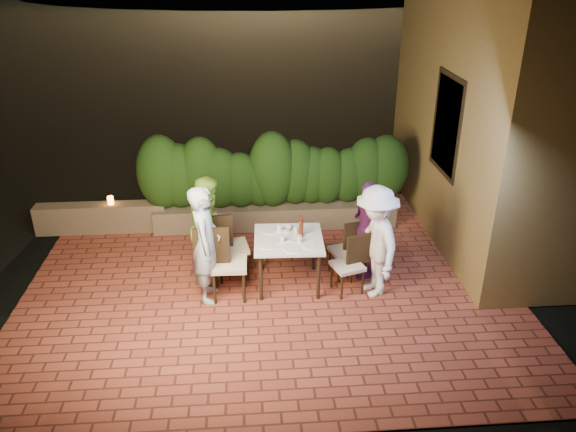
{
  "coord_description": "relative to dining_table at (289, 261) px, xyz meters",
  "views": [
    {
      "loc": [
        -0.27,
        -6.62,
        4.42
      ],
      "look_at": [
        0.28,
        0.44,
        1.05
      ],
      "focal_mm": 35.0,
      "sensor_mm": 36.0,
      "label": 1
    }
  ],
  "objects": [
    {
      "name": "diner_green",
      "position": [
        -1.12,
        0.34,
        0.41
      ],
      "size": [
        0.67,
        0.82,
        1.57
      ],
      "primitive_type": "imported",
      "rotation": [
        0.0,
        0.0,
        1.47
      ],
      "color": "#8FCA3F",
      "rests_on": "ground"
    },
    {
      "name": "glass_sw",
      "position": [
        -0.12,
        0.2,
        0.44
      ],
      "size": [
        0.07,
        0.07,
        0.12
      ],
      "primitive_type": "cylinder",
      "color": "silver",
      "rests_on": "dining_table"
    },
    {
      "name": "window_pane",
      "position": [
        2.54,
        1.16,
        1.62
      ],
      "size": [
        0.08,
        1.0,
        1.4
      ],
      "primitive_type": "cube",
      "color": "black",
      "rests_on": "building_wall"
    },
    {
      "name": "plate_nw",
      "position": [
        -0.31,
        -0.21,
        0.38
      ],
      "size": [
        0.22,
        0.22,
        0.01
      ],
      "primitive_type": "cylinder",
      "color": "white",
      "rests_on": "dining_table"
    },
    {
      "name": "terrace_floor",
      "position": [
        -0.28,
        0.16,
        -0.45
      ],
      "size": [
        7.0,
        6.0,
        0.15
      ],
      "primitive_type": "cube",
      "color": "brown",
      "rests_on": "ground"
    },
    {
      "name": "diner_white",
      "position": [
        1.17,
        -0.31,
        0.43
      ],
      "size": [
        0.79,
        1.14,
        1.62
      ],
      "primitive_type": "imported",
      "rotation": [
        0.0,
        0.0,
        -1.38
      ],
      "color": "white",
      "rests_on": "ground"
    },
    {
      "name": "chair_right_front",
      "position": [
        0.81,
        -0.24,
        0.05
      ],
      "size": [
        0.5,
        0.5,
        0.86
      ],
      "primitive_type": null,
      "rotation": [
        0.0,
        0.0,
        3.45
      ],
      "color": "black",
      "rests_on": "ground"
    },
    {
      "name": "planter",
      "position": [
        -0.08,
        1.96,
        -0.17
      ],
      "size": [
        4.2,
        0.55,
        0.4
      ],
      "primitive_type": "cube",
      "color": "brown",
      "rests_on": "ground"
    },
    {
      "name": "plate_front",
      "position": [
        0.02,
        -0.34,
        0.38
      ],
      "size": [
        0.23,
        0.23,
        0.01
      ],
      "primitive_type": "cylinder",
      "color": "white",
      "rests_on": "dining_table"
    },
    {
      "name": "window_frame",
      "position": [
        2.53,
        1.16,
        1.62
      ],
      "size": [
        0.06,
        1.15,
        1.55
      ],
      "primitive_type": "cube",
      "color": "black",
      "rests_on": "building_wall"
    },
    {
      "name": "plate_sw",
      "position": [
        -0.25,
        0.22,
        0.38
      ],
      "size": [
        0.2,
        0.2,
        0.01
      ],
      "primitive_type": "cylinder",
      "color": "white",
      "rests_on": "dining_table"
    },
    {
      "name": "beer_bottle",
      "position": [
        0.18,
        0.04,
        0.54
      ],
      "size": [
        0.06,
        0.06,
        0.33
      ],
      "primitive_type": null,
      "color": "#4C1C0C",
      "rests_on": "dining_table"
    },
    {
      "name": "chair_left_front",
      "position": [
        -0.84,
        -0.23,
        0.16
      ],
      "size": [
        0.5,
        0.5,
        1.06
      ],
      "primitive_type": null,
      "rotation": [
        0.0,
        0.0,
        -0.02
      ],
      "color": "black",
      "rests_on": "ground"
    },
    {
      "name": "glass_ne",
      "position": [
        0.14,
        -0.14,
        0.43
      ],
      "size": [
        0.06,
        0.06,
        0.11
      ],
      "primitive_type": "cylinder",
      "color": "silver",
      "rests_on": "dining_table"
    },
    {
      "name": "ground",
      "position": [
        -0.28,
        -0.34,
        -0.4
      ],
      "size": [
        400.0,
        400.0,
        0.0
      ],
      "primitive_type": "plane",
      "color": "black",
      "rests_on": "ground"
    },
    {
      "name": "parapet_lamp",
      "position": [
        -2.88,
        1.96,
        0.2
      ],
      "size": [
        0.1,
        0.1,
        0.14
      ],
      "primitive_type": "cylinder",
      "color": "orange",
      "rests_on": "parapet"
    },
    {
      "name": "hill",
      "position": [
        1.72,
        59.66,
        -4.38
      ],
      "size": [
        52.0,
        40.0,
        22.0
      ],
      "primitive_type": "ellipsoid",
      "color": "black",
      "rests_on": "ground"
    },
    {
      "name": "bowl",
      "position": [
        -0.04,
        0.27,
        0.4
      ],
      "size": [
        0.23,
        0.23,
        0.05
      ],
      "primitive_type": "imported",
      "rotation": [
        0.0,
        0.0,
        -0.23
      ],
      "color": "white",
      "rests_on": "dining_table"
    },
    {
      "name": "building_wall",
      "position": [
        3.32,
        1.66,
        2.12
      ],
      "size": [
        1.6,
        5.0,
        5.0
      ],
      "primitive_type": "cube",
      "color": "olive",
      "rests_on": "ground"
    },
    {
      "name": "hedge",
      "position": [
        -0.08,
        1.96,
        0.57
      ],
      "size": [
        4.0,
        0.7,
        1.1
      ],
      "primitive_type": null,
      "color": "#17350E",
      "rests_on": "planter"
    },
    {
      "name": "plate_se",
      "position": [
        0.26,
        0.21,
        0.38
      ],
      "size": [
        0.25,
        0.25,
        0.01
      ],
      "primitive_type": "cylinder",
      "color": "white",
      "rests_on": "dining_table"
    },
    {
      "name": "chair_left_back",
      "position": [
        -0.81,
        0.3,
        0.13
      ],
      "size": [
        0.53,
        0.53,
        1.01
      ],
      "primitive_type": null,
      "rotation": [
        0.0,
        0.0,
        0.15
      ],
      "color": "black",
      "rests_on": "ground"
    },
    {
      "name": "dining_table",
      "position": [
        0.0,
        0.0,
        0.0
      ],
      "size": [
        0.99,
        0.99,
        0.75
      ],
      "primitive_type": null,
      "rotation": [
        0.0,
        0.0,
        -0.04
      ],
      "color": "white",
      "rests_on": "ground"
    },
    {
      "name": "glass_se",
      "position": [
        0.12,
        0.13,
        0.43
      ],
      "size": [
        0.07,
        0.07,
        0.12
      ],
      "primitive_type": "cylinder",
      "color": "silver",
      "rests_on": "dining_table"
    },
    {
      "name": "plate_centre",
      "position": [
        0.02,
        -0.01,
        0.38
      ],
      "size": [
        0.2,
        0.2,
        0.01
      ],
      "primitive_type": "cylinder",
      "color": "white",
      "rests_on": "dining_table"
    },
    {
      "name": "parapet",
      "position": [
        -3.08,
        1.96,
        -0.12
      ],
      "size": [
        2.2,
        0.3,
        0.5
      ],
      "primitive_type": "cube",
      "color": "brown",
      "rests_on": "ground"
    },
    {
      "name": "glass_nw",
      "position": [
        -0.09,
        -0.11,
        0.43
      ],
      "size": [
        0.06,
        0.06,
        0.11
      ],
      "primitive_type": "cylinder",
      "color": "silver",
      "rests_on": "dining_table"
    },
    {
      "name": "plate_ne",
      "position": [
        0.27,
        -0.26,
        0.38
      ],
      "size": [
        0.2,
        0.2,
        0.01
      ],
      "primitive_type": "cylinder",
      "color": "white",
      "rests_on": "dining_table"
    },
    {
      "name": "chair_right_back",
      "position": [
        0.84,
        0.2,
        0.05
      ],
      "size": [
        0.48,
        0.48,
        0.84
      ],
      "primitive_type": null,
      "rotation": [
        0.0,
        0.0,
        3.41
      ],
      "color": "black",
      "rests_on": "ground"
    },
    {
      "name": "diner_blue",
      "position": [
        -1.14,
        -0.25,
        0.46
      ],
      "size": [
        0.41,
        0.62,
        1.68
      ],
      "primitive_type": "imported",
      "rotation": [
        0.0,
        0.0,
        1.55
      ],
      "color": "#9EB6CB",
      "rests_on": "ground"
    },
    {
      "name": "diner_purple",
      "position": [
        1.16,
        0.2,
        0.37
      ],
      "size": [
        0.51,
        0.92,
        1.49
      ],
      "primitive_type": "imported",
      "rotation": [
        0.0,
        0.0,
        -1.39
      ],
      "color": "#602165",
      "rests_on": "ground"
    }
  ]
}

